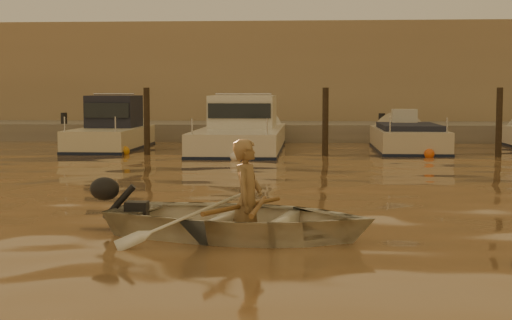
# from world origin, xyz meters

# --- Properties ---
(ground_plane) EXTENTS (160.00, 160.00, 0.00)m
(ground_plane) POSITION_xyz_m (0.00, 0.00, 0.00)
(ground_plane) COLOR olive
(ground_plane) RESTS_ON ground
(dinghy) EXTENTS (4.00, 3.24, 0.73)m
(dinghy) POSITION_xyz_m (-1.55, 0.83, 0.25)
(dinghy) COLOR white
(dinghy) RESTS_ON ground_plane
(person) EXTENTS (0.50, 0.65, 1.59)m
(person) POSITION_xyz_m (-1.45, 0.81, 0.49)
(person) COLOR #937249
(person) RESTS_ON dinghy
(outboard_motor) EXTENTS (0.97, 0.59, 0.70)m
(outboard_motor) POSITION_xyz_m (-3.01, 1.17, 0.28)
(outboard_motor) COLOR black
(outboard_motor) RESTS_ON dinghy
(oar_port) EXTENTS (0.09, 2.10, 0.13)m
(oar_port) POSITION_xyz_m (-1.31, 0.77, 0.42)
(oar_port) COLOR brown
(oar_port) RESTS_ON dinghy
(oar_starboard) EXTENTS (0.87, 1.96, 0.13)m
(oar_starboard) POSITION_xyz_m (-1.50, 0.82, 0.42)
(oar_starboard) COLOR brown
(oar_starboard) RESTS_ON dinghy
(moored_boat_1) EXTENTS (1.92, 5.82, 1.75)m
(moored_boat_1) POSITION_xyz_m (-7.17, 16.00, 0.62)
(moored_boat_1) COLOR beige
(moored_boat_1) RESTS_ON ground_plane
(moored_boat_2) EXTENTS (2.60, 8.60, 1.75)m
(moored_boat_2) POSITION_xyz_m (-2.87, 16.00, 0.62)
(moored_boat_2) COLOR silver
(moored_boat_2) RESTS_ON ground_plane
(moored_boat_3) EXTENTS (2.03, 5.87, 0.95)m
(moored_boat_3) POSITION_xyz_m (2.47, 16.00, 0.22)
(moored_boat_3) COLOR beige
(moored_boat_3) RESTS_ON ground_plane
(piling_1) EXTENTS (0.18, 0.18, 2.20)m
(piling_1) POSITION_xyz_m (-5.50, 13.80, 0.90)
(piling_1) COLOR #2D2319
(piling_1) RESTS_ON ground_plane
(piling_2) EXTENTS (0.18, 0.18, 2.20)m
(piling_2) POSITION_xyz_m (-0.20, 13.80, 0.90)
(piling_2) COLOR #2D2319
(piling_2) RESTS_ON ground_plane
(piling_3) EXTENTS (0.18, 0.18, 2.20)m
(piling_3) POSITION_xyz_m (4.80, 13.80, 0.90)
(piling_3) COLOR #2D2319
(piling_3) RESTS_ON ground_plane
(fender_b) EXTENTS (0.30, 0.30, 0.30)m
(fender_b) POSITION_xyz_m (-6.20, 13.89, 0.10)
(fender_b) COLOR orange
(fender_b) RESTS_ON ground_plane
(fender_c) EXTENTS (0.30, 0.30, 0.30)m
(fender_c) POSITION_xyz_m (-2.69, 12.12, 0.10)
(fender_c) COLOR white
(fender_c) RESTS_ON ground_plane
(fender_d) EXTENTS (0.30, 0.30, 0.30)m
(fender_d) POSITION_xyz_m (2.77, 13.45, 0.10)
(fender_d) COLOR orange
(fender_d) RESTS_ON ground_plane
(quay) EXTENTS (52.00, 4.00, 1.00)m
(quay) POSITION_xyz_m (0.00, 21.50, 0.15)
(quay) COLOR gray
(quay) RESTS_ON ground_plane
(waterfront_building) EXTENTS (46.00, 7.00, 4.80)m
(waterfront_building) POSITION_xyz_m (0.00, 27.00, 2.40)
(waterfront_building) COLOR #9E8466
(waterfront_building) RESTS_ON quay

